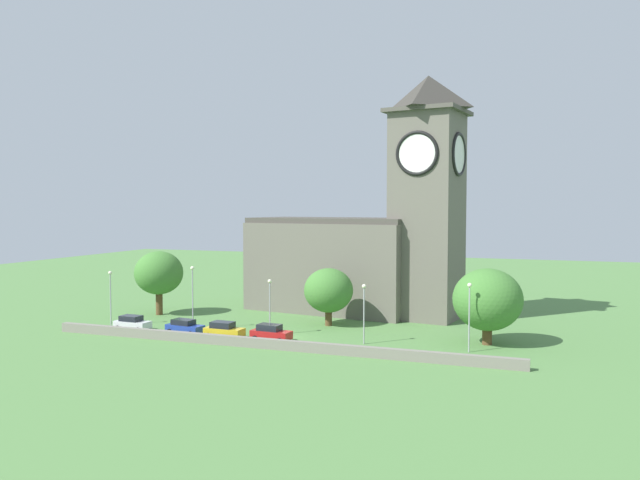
% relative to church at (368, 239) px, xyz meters
% --- Properties ---
extents(ground_plane, '(200.00, 200.00, 0.00)m').
position_rel_church_xyz_m(ground_plane, '(-3.99, -3.80, -9.86)').
color(ground_plane, '#517F42').
extents(church, '(30.19, 14.23, 30.55)m').
position_rel_church_xyz_m(church, '(0.00, 0.00, 0.00)').
color(church, '#666056').
rests_on(church, ground).
extents(quay_barrier, '(50.43, 0.70, 1.00)m').
position_rel_church_xyz_m(quay_barrier, '(-3.99, -23.77, -9.36)').
color(quay_barrier, gray).
rests_on(quay_barrier, ground).
extents(car_white, '(4.23, 2.22, 1.71)m').
position_rel_church_xyz_m(car_white, '(-22.20, -20.70, -9.00)').
color(car_white, silver).
rests_on(car_white, ground).
extents(car_blue, '(4.51, 2.46, 1.63)m').
position_rel_church_xyz_m(car_blue, '(-15.46, -20.38, -9.03)').
color(car_blue, '#233D9E').
rests_on(car_blue, ground).
extents(car_yellow, '(4.34, 2.20, 1.82)m').
position_rel_church_xyz_m(car_yellow, '(-10.15, -21.04, -8.94)').
color(car_yellow, gold).
rests_on(car_yellow, ground).
extents(car_red, '(4.43, 2.31, 1.82)m').
position_rel_church_xyz_m(car_red, '(-4.80, -20.63, -8.94)').
color(car_red, red).
rests_on(car_red, ground).
extents(streetlamp_west_end, '(0.44, 0.44, 6.58)m').
position_rel_church_xyz_m(streetlamp_west_end, '(-26.22, -19.37, -5.43)').
color(streetlamp_west_end, '#9EA0A5').
rests_on(streetlamp_west_end, ground).
extents(streetlamp_west_mid, '(0.44, 0.44, 7.38)m').
position_rel_church_xyz_m(streetlamp_west_mid, '(-15.74, -18.16, -4.97)').
color(streetlamp_west_mid, '#9EA0A5').
rests_on(streetlamp_west_mid, ground).
extents(streetlamp_central, '(0.44, 0.44, 6.22)m').
position_rel_church_xyz_m(streetlamp_central, '(-6.20, -17.79, -5.64)').
color(streetlamp_central, '#9EA0A5').
rests_on(streetlamp_central, ground).
extents(streetlamp_east_mid, '(0.44, 0.44, 6.24)m').
position_rel_church_xyz_m(streetlamp_east_mid, '(4.77, -18.45, -5.63)').
color(streetlamp_east_mid, '#9EA0A5').
rests_on(streetlamp_east_mid, ground).
extents(streetlamp_east_end, '(0.44, 0.44, 6.81)m').
position_rel_church_xyz_m(streetlamp_east_end, '(15.40, -18.43, -5.30)').
color(streetlamp_east_end, '#9EA0A5').
rests_on(streetlamp_east_end, ground).
extents(tree_riverside_east, '(6.31, 6.31, 8.37)m').
position_rel_church_xyz_m(tree_riverside_east, '(-25.38, -10.72, -4.37)').
color(tree_riverside_east, brown).
rests_on(tree_riverside_east, ground).
extents(tree_churchyard, '(5.86, 5.86, 6.88)m').
position_rel_church_xyz_m(tree_churchyard, '(-1.99, -10.21, -5.65)').
color(tree_churchyard, brown).
rests_on(tree_churchyard, ground).
extents(tree_by_tower, '(7.11, 7.11, 7.87)m').
position_rel_church_xyz_m(tree_by_tower, '(16.76, -14.31, -5.21)').
color(tree_by_tower, brown).
rests_on(tree_by_tower, ground).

